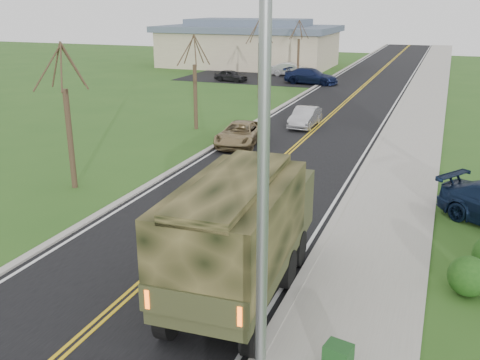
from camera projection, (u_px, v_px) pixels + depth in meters
The scene contains 17 objects.
road at pixel (356, 92), 47.03m from camera, with size 8.00×120.00×0.01m, color black.
curb_right at pixel (405, 95), 45.59m from camera, with size 0.30×120.00×0.12m, color #9E998E.
sidewalk_right at pixel (427, 96), 45.00m from camera, with size 3.20×120.00×0.10m, color #9E998E.
curb_left at pixel (310, 89), 48.43m from camera, with size 0.30×120.00×0.10m, color #9E998E.
street_light at pixel (256, 216), 8.10m from camera, with size 1.65×0.22×8.00m.
bare_tree_a at pixel (69, 127), 22.04m from camera, with size 1.93×2.26×6.08m.
bare_tree_b at pixel (195, 89), 32.71m from camera, with size 1.83×2.14×5.73m.
bare_tree_c at pixel (259, 64), 43.24m from camera, with size 2.04×2.39×6.42m.
bare_tree_d at pixel (298, 54), 53.93m from camera, with size 1.88×2.20×5.91m.
commercial_building at pixel (249, 44), 65.79m from camera, with size 25.50×21.50×5.65m.
military_truck at pixel (242, 227), 13.84m from camera, with size 2.75×7.09×3.48m.
suv_champagne at pixel (240, 134), 29.53m from camera, with size 2.07×4.49×1.25m, color #947E53.
sedan_silver at pixel (305, 117), 33.86m from camera, with size 1.31×3.77×1.24m, color #AEAEB3.
utility_box_far at pixel (338, 359), 11.18m from camera, with size 0.55×0.45×0.65m, color #19461B.
lot_car_dark at pixel (231, 76), 53.36m from camera, with size 1.38×3.43×1.17m, color black.
lot_car_silver at pixel (291, 69), 57.28m from camera, with size 1.51×4.34×1.43m, color silver.
lot_car_navy at pixel (311, 76), 51.65m from camera, with size 2.12×5.22×1.51m, color #0F183A.
Camera 1 is at (7.38, -7.60, 7.50)m, focal length 40.00 mm.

